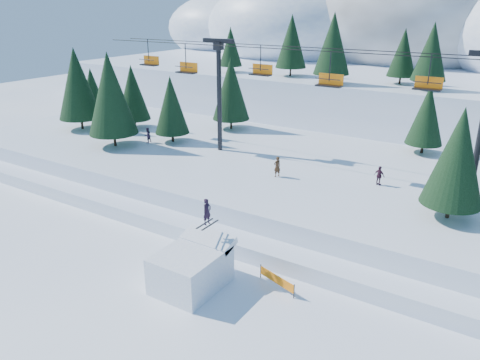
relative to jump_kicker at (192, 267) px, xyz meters
The scene contains 10 objects.
ground 1.82m from the jump_kicker, 119.53° to the right, with size 160.00×160.00×0.00m, color white.
mid_shelf 16.85m from the jump_kicker, 92.23° to the left, with size 70.00×22.00×2.50m, color white.
berm 6.91m from the jump_kicker, 95.48° to the left, with size 70.00×6.00×1.10m, color white.
mountain_ridge 72.94m from the jump_kicker, 94.55° to the left, with size 119.00×60.14×26.46m.
jump_kicker is the anchor object (origin of this frame).
chairlift 18.73m from the jump_kicker, 88.78° to the left, with size 46.00×3.21×10.28m.
conifer_stand 18.17m from the jump_kicker, 93.97° to the left, with size 61.73×17.84×9.07m.
distant_skiers 16.31m from the jump_kicker, 93.01° to the left, with size 31.67×8.21×1.69m.
banner_near 5.01m from the jump_kicker, 30.03° to the left, with size 2.73×0.91×0.90m.
banner_far 10.29m from the jump_kicker, 26.69° to the left, with size 2.78×0.71×0.90m.
Camera 1 is at (15.75, -17.36, 15.64)m, focal length 35.00 mm.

